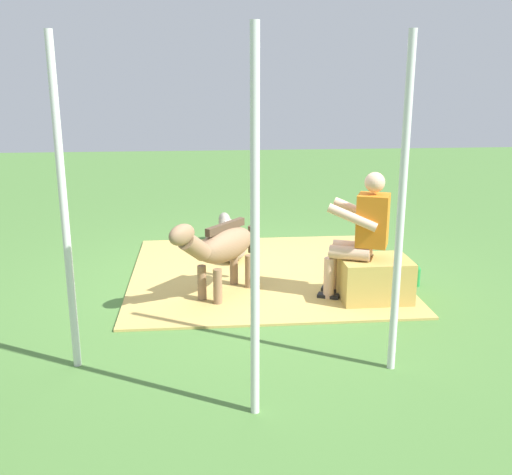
{
  "coord_description": "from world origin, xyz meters",
  "views": [
    {
      "loc": [
        0.53,
        6.21,
        2.24
      ],
      "look_at": [
        -0.03,
        0.11,
        0.55
      ],
      "focal_mm": 41.49,
      "sensor_mm": 36.0,
      "label": 1
    }
  ],
  "objects_px": {
    "pony_lying": "(229,242)",
    "soda_bottle": "(417,275)",
    "tent_pole_mid": "(255,233)",
    "tent_pole_left": "(401,211)",
    "hay_bale": "(374,280)",
    "tent_pole_right": "(64,210)",
    "pony_standing": "(221,247)",
    "person_seated": "(361,231)"
  },
  "relations": [
    {
      "from": "pony_lying",
      "to": "soda_bottle",
      "type": "distance_m",
      "value": 2.39
    },
    {
      "from": "pony_lying",
      "to": "tent_pole_mid",
      "type": "height_order",
      "value": "tent_pole_mid"
    },
    {
      "from": "pony_lying",
      "to": "tent_pole_mid",
      "type": "relative_size",
      "value": 0.53
    },
    {
      "from": "tent_pole_left",
      "to": "hay_bale",
      "type": "bearing_deg",
      "value": -100.77
    },
    {
      "from": "pony_lying",
      "to": "tent_pole_left",
      "type": "xyz_separation_m",
      "value": [
        -1.13,
        3.11,
        1.08
      ]
    },
    {
      "from": "tent_pole_right",
      "to": "pony_standing",
      "type": "bearing_deg",
      "value": -131.01
    },
    {
      "from": "soda_bottle",
      "to": "person_seated",
      "type": "bearing_deg",
      "value": 23.82
    },
    {
      "from": "pony_standing",
      "to": "tent_pole_mid",
      "type": "distance_m",
      "value": 2.31
    },
    {
      "from": "soda_bottle",
      "to": "tent_pole_right",
      "type": "height_order",
      "value": "tent_pole_right"
    },
    {
      "from": "tent_pole_left",
      "to": "tent_pole_mid",
      "type": "xyz_separation_m",
      "value": [
        1.13,
        0.53,
        0.0
      ]
    },
    {
      "from": "hay_bale",
      "to": "pony_standing",
      "type": "distance_m",
      "value": 1.6
    },
    {
      "from": "soda_bottle",
      "to": "tent_pole_mid",
      "type": "distance_m",
      "value": 3.28
    },
    {
      "from": "person_seated",
      "to": "tent_pole_mid",
      "type": "relative_size",
      "value": 0.52
    },
    {
      "from": "hay_bale",
      "to": "pony_lying",
      "type": "distance_m",
      "value": 2.19
    },
    {
      "from": "pony_standing",
      "to": "soda_bottle",
      "type": "bearing_deg",
      "value": -175.99
    },
    {
      "from": "pony_lying",
      "to": "person_seated",
      "type": "bearing_deg",
      "value": 127.24
    },
    {
      "from": "soda_bottle",
      "to": "tent_pole_left",
      "type": "relative_size",
      "value": 0.1
    },
    {
      "from": "pony_lying",
      "to": "soda_bottle",
      "type": "relative_size",
      "value": 5.17
    },
    {
      "from": "pony_standing",
      "to": "tent_pole_right",
      "type": "xyz_separation_m",
      "value": [
        1.2,
        1.38,
        0.72
      ]
    },
    {
      "from": "pony_standing",
      "to": "tent_pole_right",
      "type": "distance_m",
      "value": 1.96
    },
    {
      "from": "tent_pole_left",
      "to": "tent_pole_mid",
      "type": "distance_m",
      "value": 1.25
    },
    {
      "from": "hay_bale",
      "to": "tent_pole_left",
      "type": "height_order",
      "value": "tent_pole_left"
    },
    {
      "from": "pony_standing",
      "to": "soda_bottle",
      "type": "relative_size",
      "value": 4.36
    },
    {
      "from": "hay_bale",
      "to": "person_seated",
      "type": "distance_m",
      "value": 0.53
    },
    {
      "from": "hay_bale",
      "to": "pony_lying",
      "type": "height_order",
      "value": "hay_bale"
    },
    {
      "from": "hay_bale",
      "to": "pony_lying",
      "type": "relative_size",
      "value": 0.52
    },
    {
      "from": "pony_standing",
      "to": "tent_pole_right",
      "type": "height_order",
      "value": "tent_pole_right"
    },
    {
      "from": "person_seated",
      "to": "pony_standing",
      "type": "height_order",
      "value": "person_seated"
    },
    {
      "from": "tent_pole_left",
      "to": "tent_pole_right",
      "type": "relative_size",
      "value": 1.0
    },
    {
      "from": "tent_pole_right",
      "to": "tent_pole_mid",
      "type": "relative_size",
      "value": 1.0
    },
    {
      "from": "pony_lying",
      "to": "tent_pole_right",
      "type": "height_order",
      "value": "tent_pole_right"
    },
    {
      "from": "tent_pole_left",
      "to": "person_seated",
      "type": "bearing_deg",
      "value": -94.59
    },
    {
      "from": "tent_pole_left",
      "to": "tent_pole_mid",
      "type": "bearing_deg",
      "value": 25.33
    },
    {
      "from": "pony_lying",
      "to": "tent_pole_mid",
      "type": "distance_m",
      "value": 3.81
    },
    {
      "from": "hay_bale",
      "to": "pony_standing",
      "type": "relative_size",
      "value": 0.62
    },
    {
      "from": "soda_bottle",
      "to": "tent_pole_left",
      "type": "distance_m",
      "value": 2.31
    },
    {
      "from": "person_seated",
      "to": "tent_pole_mid",
      "type": "bearing_deg",
      "value": 58.15
    },
    {
      "from": "pony_standing",
      "to": "tent_pole_right",
      "type": "bearing_deg",
      "value": 48.99
    },
    {
      "from": "tent_pole_mid",
      "to": "soda_bottle",
      "type": "bearing_deg",
      "value": -130.46
    },
    {
      "from": "pony_lying",
      "to": "tent_pole_left",
      "type": "height_order",
      "value": "tent_pole_left"
    },
    {
      "from": "pony_standing",
      "to": "tent_pole_left",
      "type": "relative_size",
      "value": 0.44
    },
    {
      "from": "pony_standing",
      "to": "pony_lying",
      "type": "bearing_deg",
      "value": -96.07
    }
  ]
}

